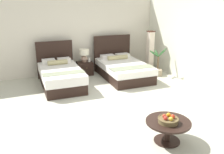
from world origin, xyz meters
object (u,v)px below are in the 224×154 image
nightstand (85,68)px  vase (89,60)px  coffee_table (168,127)px  bed_near_corner (123,69)px  table_lamp (84,54)px  floor_lamp_corner (150,51)px  potted_palm (158,69)px  bed_near_window (61,76)px  fruit_bowl (168,120)px

nightstand → vase: vase is taller
vase → coffee_table: 4.65m
bed_near_corner → table_lamp: bearing=144.1°
bed_near_corner → coffee_table: size_ratio=2.67×
bed_near_corner → floor_lamp_corner: floor_lamp_corner is taller
vase → bed_near_corner: bearing=-37.9°
potted_palm → bed_near_corner: bearing=164.7°
bed_near_window → potted_palm: 3.32m
vase → potted_palm: potted_palm is taller
floor_lamp_corner → bed_near_corner: bearing=-163.9°
floor_lamp_corner → potted_palm: 0.85m
fruit_bowl → floor_lamp_corner: bearing=62.2°
coffee_table → floor_lamp_corner: (2.24, 4.28, 0.41)m
potted_palm → nightstand: bearing=154.3°
bed_near_corner → table_lamp: 1.42m
table_lamp → coffee_table: size_ratio=0.54×
bed_near_window → nightstand: (1.02, 0.79, -0.09)m
coffee_table → vase: bearing=89.9°
table_lamp → fruit_bowl: size_ratio=1.19×
bed_near_window → vase: bearing=32.5°
vase → potted_palm: size_ratio=0.16×
potted_palm → vase: bearing=153.6°
fruit_bowl → table_lamp: bearing=91.3°
bed_near_window → table_lamp: 1.36m
bed_near_window → fruit_bowl: (1.12, -3.94, 0.16)m
bed_near_window → nightstand: bearing=37.7°
fruit_bowl → nightstand: bearing=91.3°
table_lamp → potted_palm: 2.59m
vase → fruit_bowl: (-0.05, -4.69, -0.05)m
table_lamp → fruit_bowl: 4.75m
nightstand → fruit_bowl: 4.73m
bed_near_corner → floor_lamp_corner: size_ratio=1.53×
vase → floor_lamp_corner: bearing=-9.3°
bed_near_window → floor_lamp_corner: (3.40, 0.38, 0.41)m
nightstand → potted_palm: potted_palm is taller
bed_near_corner → nightstand: (-1.10, 0.77, -0.07)m
bed_near_corner → coffee_table: (-0.95, -3.91, 0.01)m
bed_near_window → coffee_table: bearing=-73.4°
nightstand → fruit_bowl: size_ratio=1.34×
floor_lamp_corner → table_lamp: bearing=169.9°
table_lamp → vase: size_ratio=2.92×
bed_near_corner → fruit_bowl: 4.08m
vase → floor_lamp_corner: 2.27m
bed_near_window → table_lamp: (1.02, 0.81, 0.42)m
bed_near_window → table_lamp: size_ratio=4.69×
vase → floor_lamp_corner: size_ratio=0.11×
fruit_bowl → coffee_table: bearing=49.7°
floor_lamp_corner → nightstand: bearing=170.3°
fruit_bowl → potted_palm: potted_palm is taller
bed_near_window → bed_near_corner: bearing=0.3°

